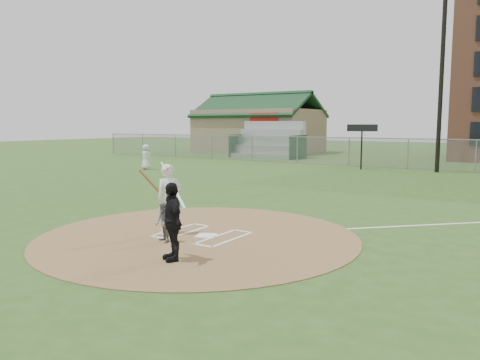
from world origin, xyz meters
The scene contains 14 objects.
ground centered at (0.00, 0.00, 0.00)m, with size 140.00×140.00×0.00m, color #2A4F1B.
dirt_circle centered at (0.00, 0.00, 0.01)m, with size 8.40×8.40×0.02m, color olive.
home_plate centered at (0.22, 0.04, 0.04)m, with size 0.50×0.50×0.03m, color white.
foul_line_third centered at (-9.00, 9.00, 0.01)m, with size 0.10×24.00×0.01m, color white.
catcher centered at (-0.29, -1.02, 0.52)m, with size 0.49×0.38×1.00m, color slate.
umpire centered at (0.92, -2.06, 0.87)m, with size 1.00×0.41×1.70m, color black.
ondeck_player centered at (-14.21, 12.51, 0.82)m, with size 0.80×0.52×1.64m, color silver.
batters_boxes centered at (0.00, 0.15, 0.03)m, with size 2.08×1.88×0.01m.
batter_at_plate centered at (-0.79, -0.25, 0.96)m, with size 0.86×1.08×1.87m.
outfield_fence centered at (0.00, 22.00, 1.02)m, with size 56.08×0.08×2.03m.
bleachers centered at (-13.00, 26.20, 1.59)m, with size 6.08×3.20×3.20m.
clubhouse centered at (-18.00, 32.99, 2.39)m, with size 12.20×8.71×6.23m.
light_pole centered at (2.00, 21.00, 6.61)m, with size 1.20×0.30×12.22m.
scoreboard_sign centered at (-2.50, 20.20, 2.39)m, with size 2.00×0.10×2.93m.
Camera 1 is at (7.55, -9.51, 2.95)m, focal length 35.00 mm.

